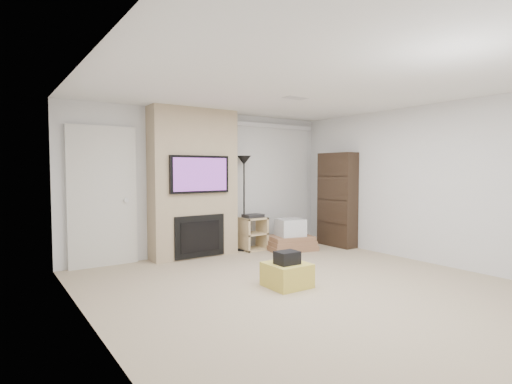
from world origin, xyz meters
TOP-DOWN VIEW (x-y plane):
  - floor at (0.00, 0.00)m, footprint 5.00×5.50m
  - ceiling at (0.00, 0.00)m, footprint 5.00×5.50m
  - wall_back at (0.00, 2.75)m, footprint 5.00×0.00m
  - wall_left at (-2.50, 0.00)m, footprint 0.00×5.50m
  - wall_right at (2.50, 0.00)m, footprint 0.00×5.50m
  - hvac_vent at (0.40, 0.80)m, footprint 0.35×0.18m
  - ottoman at (-0.17, 0.26)m, footprint 0.51×0.51m
  - black_bag at (-0.20, 0.22)m, footprint 0.28×0.22m
  - fireplace_wall at (-0.35, 2.54)m, footprint 1.50×0.47m
  - entry_door at (-1.80, 2.71)m, footprint 1.02×0.11m
  - vertical_blinds at (1.40, 2.70)m, footprint 1.98×0.10m
  - floor_lamp at (0.62, 2.48)m, footprint 0.26×0.26m
  - av_stand at (0.77, 2.42)m, footprint 0.45×0.38m
  - box_stack at (1.35, 2.03)m, footprint 0.97×0.82m
  - bookshelf at (2.34, 1.82)m, footprint 0.30×0.80m

SIDE VIEW (x-z plane):
  - floor at x=0.00m, z-range 0.00..0.00m
  - ottoman at x=-0.17m, z-range 0.00..0.30m
  - box_stack at x=1.35m, z-range -0.07..0.50m
  - av_stand at x=0.77m, z-range 0.02..0.68m
  - black_bag at x=-0.20m, z-range 0.30..0.46m
  - bookshelf at x=2.34m, z-range 0.00..1.80m
  - entry_door at x=-1.80m, z-range -0.02..2.12m
  - fireplace_wall at x=-0.35m, z-range -0.01..2.49m
  - wall_back at x=0.00m, z-range 0.00..2.50m
  - wall_left at x=-2.50m, z-range 0.00..2.50m
  - wall_right at x=2.50m, z-range 0.00..2.50m
  - vertical_blinds at x=1.40m, z-range 0.09..2.46m
  - floor_lamp at x=0.62m, z-range 0.50..2.23m
  - hvac_vent at x=0.40m, z-range 2.49..2.50m
  - ceiling at x=0.00m, z-range 2.50..2.50m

